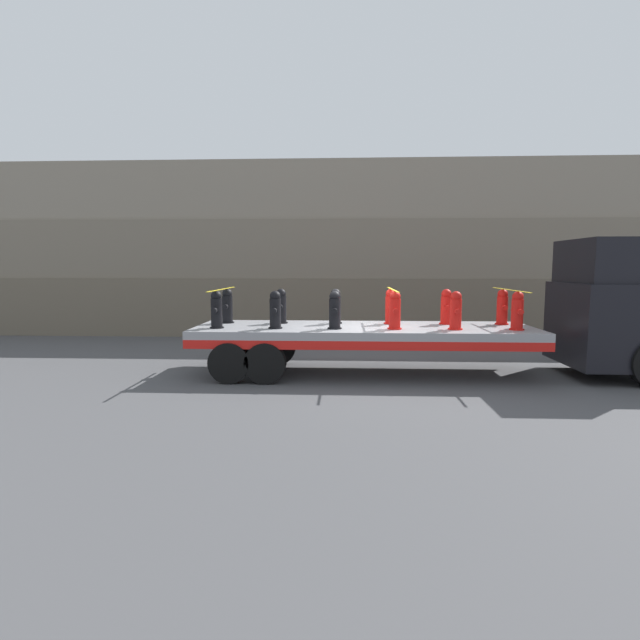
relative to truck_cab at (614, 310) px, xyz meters
name	(u,v)px	position (x,y,z in m)	size (l,w,h in m)	color
ground_plane	(363,374)	(-5.92, 0.00, -1.60)	(120.00, 120.00, 0.00)	#474749
rock_cliff	(357,250)	(-5.92, 7.82, 1.67)	(60.00, 3.30, 6.55)	#665B4C
truck_cab	(614,310)	(0.00, 0.00, 0.00)	(2.20, 2.57, 3.27)	black
flatbed_trailer	(341,335)	(-6.47, 0.00, -0.66)	(8.17, 2.59, 1.18)	gray
fire_hydrant_black_near_0	(217,310)	(-9.41, -0.55, 0.01)	(0.33, 0.55, 0.89)	black
fire_hydrant_black_far_0	(227,306)	(-9.41, 0.55, 0.01)	(0.33, 0.55, 0.89)	black
fire_hydrant_black_near_1	(275,310)	(-8.01, -0.55, 0.01)	(0.33, 0.55, 0.89)	black
fire_hydrant_black_far_1	(281,306)	(-8.01, 0.55, 0.01)	(0.33, 0.55, 0.89)	black
fire_hydrant_black_near_2	(335,310)	(-6.62, -0.55, 0.01)	(0.33, 0.55, 0.89)	black
fire_hydrant_black_far_2	(336,307)	(-6.62, 0.55, 0.01)	(0.33, 0.55, 0.89)	black
fire_hydrant_red_near_3	(395,311)	(-5.23, -0.55, 0.01)	(0.33, 0.55, 0.89)	red
fire_hydrant_red_far_3	(391,307)	(-5.23, 0.55, 0.01)	(0.33, 0.55, 0.89)	red
fire_hydrant_red_near_4	(456,311)	(-3.83, -0.55, 0.01)	(0.33, 0.55, 0.89)	red
fire_hydrant_red_far_4	(446,307)	(-3.83, 0.55, 0.01)	(0.33, 0.55, 0.89)	red
fire_hydrant_red_near_5	(517,311)	(-2.44, -0.55, 0.01)	(0.33, 0.55, 0.89)	red
fire_hydrant_red_far_5	(502,307)	(-2.44, 0.55, 0.01)	(0.33, 0.55, 0.89)	red
cargo_strap_rear	(222,289)	(-9.41, 0.00, 0.47)	(0.05, 2.69, 0.01)	yellow
cargo_strap_middle	(393,290)	(-5.23, 0.00, 0.47)	(0.05, 2.69, 0.01)	yellow
cargo_strap_front	(510,290)	(-2.44, 0.00, 0.47)	(0.05, 2.69, 0.01)	yellow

